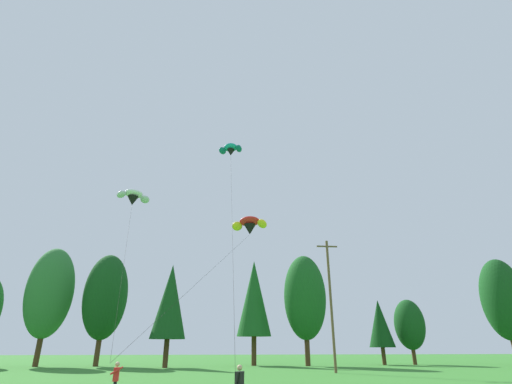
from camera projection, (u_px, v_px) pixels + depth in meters
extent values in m
cylinder|color=#472D19|center=(38.00, 350.00, 46.69)|extent=(0.66, 0.66, 3.67)
ellipsoid|color=#2D7033|center=(50.00, 292.00, 49.35)|extent=(5.75, 5.75, 11.49)
cylinder|color=#472D19|center=(97.00, 351.00, 47.55)|extent=(0.64, 0.64, 3.50)
ellipsoid|color=#144719|center=(106.00, 296.00, 50.08)|extent=(5.57, 5.57, 10.96)
cylinder|color=#472D19|center=(166.00, 353.00, 44.40)|extent=(0.61, 0.61, 3.12)
cone|color=#144719|center=(170.00, 301.00, 46.66)|extent=(4.24, 4.24, 8.88)
cylinder|color=#472D19|center=(254.00, 351.00, 49.38)|extent=(0.65, 0.65, 3.53)
cone|color=#19561E|center=(254.00, 297.00, 51.93)|extent=(4.59, 4.59, 10.05)
cylinder|color=#472D19|center=(307.00, 351.00, 48.32)|extent=(0.64, 0.64, 3.51)
ellipsoid|color=#19561E|center=(305.00, 297.00, 50.86)|extent=(5.58, 5.58, 11.00)
cylinder|color=#472D19|center=(384.00, 356.00, 50.62)|extent=(0.52, 0.52, 2.18)
cone|color=#0F3D14|center=(380.00, 323.00, 52.20)|extent=(3.44, 3.44, 6.19)
cylinder|color=#472D19|center=(414.00, 356.00, 51.27)|extent=(0.52, 0.52, 2.13)
ellipsoid|color=#144719|center=(409.00, 324.00, 52.81)|extent=(4.09, 4.09, 6.66)
ellipsoid|color=#144719|center=(503.00, 299.00, 51.82)|extent=(5.52, 5.52, 10.82)
cylinder|color=brown|center=(331.00, 303.00, 38.13)|extent=(0.26, 0.26, 12.80)
cube|color=brown|center=(327.00, 246.00, 40.31)|extent=(2.20, 0.14, 0.14)
cube|color=red|center=(116.00, 374.00, 18.01)|extent=(0.29, 0.41, 0.60)
sphere|color=tan|center=(118.00, 364.00, 18.17)|extent=(0.22, 0.22, 0.22)
cylinder|color=red|center=(116.00, 371.00, 17.85)|extent=(0.53, 0.15, 0.35)
cylinder|color=red|center=(117.00, 370.00, 18.28)|extent=(0.53, 0.15, 0.35)
cube|color=black|center=(239.00, 380.00, 15.16)|extent=(0.40, 0.45, 0.60)
sphere|color=tan|center=(240.00, 368.00, 15.33)|extent=(0.22, 0.22, 0.22)
cylinder|color=black|center=(237.00, 379.00, 14.97)|extent=(0.21, 0.17, 0.57)
cylinder|color=black|center=(242.00, 379.00, 15.37)|extent=(0.21, 0.17, 0.57)
ellipsoid|color=red|center=(249.00, 221.00, 36.82)|extent=(2.40, 2.05, 1.16)
ellipsoid|color=yellow|center=(262.00, 224.00, 36.31)|extent=(1.26, 1.44, 1.31)
ellipsoid|color=yellow|center=(237.00, 226.00, 37.06)|extent=(1.41, 1.41, 1.31)
cone|color=black|center=(250.00, 230.00, 36.63)|extent=(1.52, 1.52, 0.99)
cylinder|color=black|center=(203.00, 277.00, 27.28)|extent=(7.85, 14.77, 10.73)
ellipsoid|color=teal|center=(231.00, 147.00, 42.43)|extent=(1.83, 1.60, 0.96)
ellipsoid|color=#0F666B|center=(239.00, 149.00, 42.10)|extent=(0.92, 1.18, 1.05)
ellipsoid|color=#0F666B|center=(223.00, 151.00, 42.56)|extent=(1.12, 1.13, 1.05)
cone|color=black|center=(231.00, 153.00, 42.30)|extent=(1.11, 1.11, 0.74)
cylinder|color=black|center=(232.00, 215.00, 28.71)|extent=(0.05, 20.68, 20.88)
ellipsoid|color=white|center=(134.00, 194.00, 38.21)|extent=(2.28, 2.06, 0.97)
ellipsoid|color=silver|center=(145.00, 199.00, 38.74)|extent=(1.36, 1.38, 1.13)
ellipsoid|color=silver|center=(121.00, 194.00, 37.43)|extent=(1.31, 1.36, 1.13)
cone|color=black|center=(132.00, 201.00, 38.02)|extent=(1.47, 1.47, 0.92)
cylinder|color=black|center=(125.00, 256.00, 27.98)|extent=(3.94, 16.13, 13.84)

